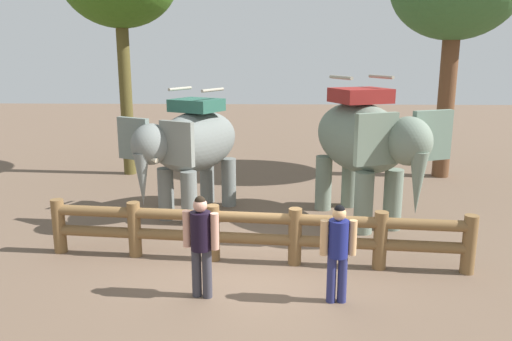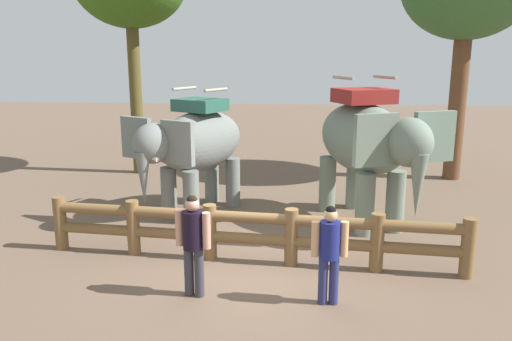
{
  "view_description": "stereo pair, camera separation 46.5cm",
  "coord_description": "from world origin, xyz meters",
  "px_view_note": "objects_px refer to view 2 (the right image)",
  "views": [
    {
      "loc": [
        0.32,
        -8.39,
        3.72
      ],
      "look_at": [
        0.0,
        1.64,
        1.4
      ],
      "focal_mm": 35.41,
      "sensor_mm": 36.0,
      "label": 1
    },
    {
      "loc": [
        0.78,
        -8.36,
        3.72
      ],
      "look_at": [
        0.0,
        1.64,
        1.4
      ],
      "focal_mm": 35.41,
      "sensor_mm": 36.0,
      "label": 2
    }
  ],
  "objects_px": {
    "log_fence": "(250,231)",
    "elephant_center": "(367,143)",
    "tourist_man_in_blue": "(193,238)",
    "elephant_near_left": "(195,145)",
    "tourist_woman_in_black": "(329,248)"
  },
  "relations": [
    {
      "from": "log_fence",
      "to": "elephant_center",
      "type": "relative_size",
      "value": 1.98
    },
    {
      "from": "elephant_near_left",
      "to": "elephant_center",
      "type": "relative_size",
      "value": 0.89
    },
    {
      "from": "tourist_woman_in_black",
      "to": "tourist_man_in_blue",
      "type": "bearing_deg",
      "value": 176.99
    },
    {
      "from": "elephant_center",
      "to": "tourist_man_in_blue",
      "type": "distance_m",
      "value": 4.95
    },
    {
      "from": "tourist_woman_in_black",
      "to": "tourist_man_in_blue",
      "type": "xyz_separation_m",
      "value": [
        -2.08,
        0.11,
        0.05
      ]
    },
    {
      "from": "elephant_near_left",
      "to": "tourist_man_in_blue",
      "type": "xyz_separation_m",
      "value": [
        0.77,
        -4.15,
        -0.72
      ]
    },
    {
      "from": "tourist_man_in_blue",
      "to": "elephant_near_left",
      "type": "bearing_deg",
      "value": 100.53
    },
    {
      "from": "elephant_center",
      "to": "tourist_man_in_blue",
      "type": "bearing_deg",
      "value": -129.75
    },
    {
      "from": "log_fence",
      "to": "tourist_man_in_blue",
      "type": "xyz_separation_m",
      "value": [
        -0.76,
        -1.38,
        0.35
      ]
    },
    {
      "from": "elephant_center",
      "to": "tourist_woman_in_black",
      "type": "distance_m",
      "value": 4.1
    },
    {
      "from": "log_fence",
      "to": "tourist_woman_in_black",
      "type": "height_order",
      "value": "tourist_woman_in_black"
    },
    {
      "from": "log_fence",
      "to": "elephant_near_left",
      "type": "distance_m",
      "value": 3.34
    },
    {
      "from": "log_fence",
      "to": "tourist_man_in_blue",
      "type": "relative_size",
      "value": 4.69
    },
    {
      "from": "log_fence",
      "to": "elephant_center",
      "type": "bearing_deg",
      "value": 45.1
    },
    {
      "from": "elephant_near_left",
      "to": "elephant_center",
      "type": "xyz_separation_m",
      "value": [
        3.88,
        -0.4,
        0.17
      ]
    }
  ]
}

